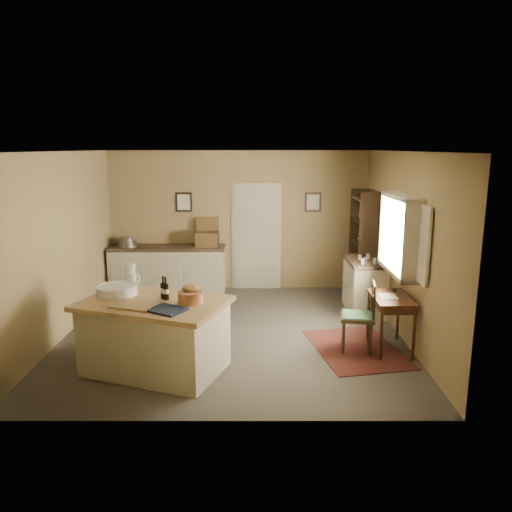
{
  "coord_description": "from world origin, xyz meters",
  "views": [
    {
      "loc": [
        0.35,
        -7.15,
        2.76
      ],
      "look_at": [
        0.35,
        0.2,
        1.15
      ],
      "focal_mm": 35.0,
      "sensor_mm": 36.0,
      "label": 1
    }
  ],
  "objects": [
    {
      "name": "wall_back",
      "position": [
        0.0,
        2.5,
        1.35
      ],
      "size": [
        5.0,
        0.1,
        2.7
      ],
      "primitive_type": "cube",
      "color": "olive",
      "rests_on": "ground"
    },
    {
      "name": "writing_desk",
      "position": [
        2.2,
        -0.63,
        0.66
      ],
      "size": [
        0.51,
        0.83,
        0.82
      ],
      "color": "#341B0F",
      "rests_on": "ground"
    },
    {
      "name": "wall_front",
      "position": [
        0.0,
        -2.5,
        1.35
      ],
      "size": [
        5.0,
        0.1,
        2.7
      ],
      "primitive_type": "cube",
      "color": "olive",
      "rests_on": "ground"
    },
    {
      "name": "wall_left",
      "position": [
        -2.5,
        0.0,
        1.35
      ],
      "size": [
        0.1,
        5.0,
        2.7
      ],
      "primitive_type": "cube",
      "color": "olive",
      "rests_on": "ground"
    },
    {
      "name": "window",
      "position": [
        2.42,
        -0.2,
        1.55
      ],
      "size": [
        0.25,
        1.99,
        1.12
      ],
      "color": "#C0B998",
      "rests_on": "ground"
    },
    {
      "name": "door",
      "position": [
        0.35,
        2.47,
        1.05
      ],
      "size": [
        0.97,
        0.06,
        2.11
      ],
      "primitive_type": "cube",
      "color": "#A9AB8E",
      "rests_on": "ground"
    },
    {
      "name": "shelving_unit",
      "position": [
        2.35,
        1.83,
        1.0
      ],
      "size": [
        0.34,
        0.9,
        2.0
      ],
      "color": "black",
      "rests_on": "ground"
    },
    {
      "name": "framed_prints",
      "position": [
        0.2,
        2.48,
        1.72
      ],
      "size": [
        2.82,
        0.02,
        0.38
      ],
      "color": "black",
      "rests_on": "ground"
    },
    {
      "name": "rug",
      "position": [
        1.75,
        -0.63,
        0.0
      ],
      "size": [
        1.38,
        1.78,
        0.01
      ],
      "primitive_type": "cube",
      "rotation": [
        0.0,
        0.0,
        0.19
      ],
      "color": "#511D17",
      "rests_on": "ground"
    },
    {
      "name": "sideboard",
      "position": [
        -1.34,
        2.2,
        0.48
      ],
      "size": [
        2.21,
        0.63,
        1.18
      ],
      "color": "#C0B998",
      "rests_on": "ground"
    },
    {
      "name": "work_island",
      "position": [
        -0.92,
        -1.29,
        0.48
      ],
      "size": [
        2.02,
        1.65,
        1.2
      ],
      "rotation": [
        0.0,
        0.0,
        -0.34
      ],
      "color": "#C0B998",
      "rests_on": "ground"
    },
    {
      "name": "wall_right",
      "position": [
        2.5,
        0.0,
        1.35
      ],
      "size": [
        0.1,
        5.0,
        2.7
      ],
      "primitive_type": "cube",
      "color": "olive",
      "rests_on": "ground"
    },
    {
      "name": "desk_chair",
      "position": [
        1.74,
        -0.64,
        0.47
      ],
      "size": [
        0.51,
        0.51,
        0.95
      ],
      "primitive_type": null,
      "rotation": [
        0.0,
        0.0,
        -0.16
      ],
      "color": "black",
      "rests_on": "ground"
    },
    {
      "name": "right_cabinet",
      "position": [
        2.2,
        1.04,
        0.46
      ],
      "size": [
        0.6,
        1.07,
        0.99
      ],
      "color": "#C0B998",
      "rests_on": "ground"
    },
    {
      "name": "ground",
      "position": [
        0.0,
        0.0,
        0.0
      ],
      "size": [
        5.0,
        5.0,
        0.0
      ],
      "primitive_type": "plane",
      "color": "#4B4339",
      "rests_on": "ground"
    },
    {
      "name": "ceiling",
      "position": [
        0.0,
        0.0,
        2.7
      ],
      "size": [
        5.0,
        5.0,
        0.0
      ],
      "primitive_type": "plane",
      "color": "silver",
      "rests_on": "wall_back"
    }
  ]
}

